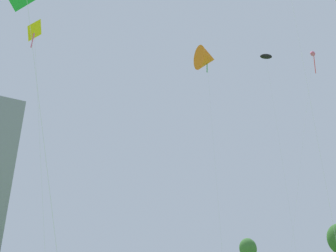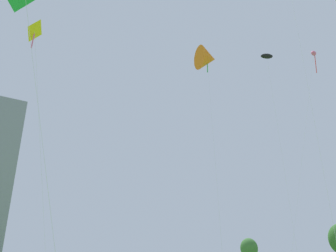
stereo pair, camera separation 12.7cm
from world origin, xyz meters
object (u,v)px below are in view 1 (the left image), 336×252
kite_flying_1 (207,59)px  park_tree_1 (248,249)px  kite_flying_5 (266,57)px  kite_flying_6 (34,33)px  kite_flying_2 (313,54)px

kite_flying_1 → park_tree_1: (14.77, 17.69, -20.31)m
kite_flying_1 → kite_flying_5: 11.96m
kite_flying_1 → kite_flying_6: bearing=-172.2°
kite_flying_1 → park_tree_1: 30.72m
kite_flying_2 → kite_flying_5: bearing=-166.5°
kite_flying_1 → kite_flying_2: size_ratio=0.74×
kite_flying_6 → kite_flying_5: bearing=10.3°
kite_flying_5 → kite_flying_6: size_ratio=1.33×
kite_flying_2 → park_tree_1: size_ratio=6.58×
kite_flying_2 → kite_flying_5: 12.75m
kite_flying_5 → kite_flying_2: bearing=13.5°
kite_flying_6 → kite_flying_1: bearing=7.8°
kite_flying_1 → kite_flying_2: (22.25, 5.55, 9.21)m
kite_flying_1 → kite_flying_5: kite_flying_5 is taller
kite_flying_5 → kite_flying_6: bearing=-169.7°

